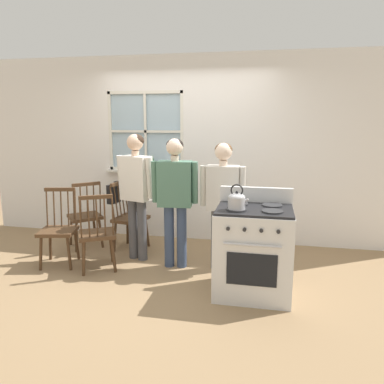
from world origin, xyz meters
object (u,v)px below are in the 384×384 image
at_px(handbag, 114,193).
at_px(stove, 253,250).
at_px(person_elderly_left, 136,185).
at_px(person_adult_right, 223,194).
at_px(person_teen_center, 175,191).
at_px(chair_center_cluster, 97,235).
at_px(kettle, 237,200).
at_px(chair_near_stove, 59,230).
at_px(chair_near_wall, 85,217).
at_px(chair_by_window, 129,219).
at_px(potted_plant, 152,167).

bearing_deg(handbag, stove, -28.05).
xyz_separation_m(person_elderly_left, person_adult_right, (1.11, -0.10, -0.06)).
bearing_deg(person_teen_center, chair_center_cluster, -167.18).
bearing_deg(person_adult_right, kettle, -74.61).
xyz_separation_m(person_teen_center, kettle, (0.79, -0.67, 0.07)).
xyz_separation_m(chair_near_stove, person_adult_right, (2.01, 0.27, 0.49)).
distance_m(chair_near_wall, person_teen_center, 1.58).
bearing_deg(handbag, person_elderly_left, -37.99).
bearing_deg(person_adult_right, person_elderly_left, 172.85).
bearing_deg(chair_near_wall, chair_center_cluster, 84.03).
bearing_deg(chair_near_wall, handbag, 148.66).
bearing_deg(chair_by_window, chair_near_stove, 145.74).
height_order(chair_near_wall, stove, stove).
xyz_separation_m(chair_near_stove, stove, (2.41, -0.32, 0.03)).
bearing_deg(person_teen_center, handbag, 148.32).
height_order(chair_by_window, handbag, same).
relative_size(person_elderly_left, stove, 1.49).
bearing_deg(chair_by_window, stove, -111.21).
xyz_separation_m(chair_near_wall, person_adult_right, (1.99, -0.39, 0.49)).
height_order(person_adult_right, handbag, person_adult_right).
xyz_separation_m(person_elderly_left, stove, (1.51, -0.69, -0.51)).
bearing_deg(chair_center_cluster, handbag, -110.21).
height_order(person_teen_center, kettle, person_teen_center).
bearing_deg(kettle, chair_near_stove, 168.70).
relative_size(chair_center_cluster, stove, 0.88).
bearing_deg(person_adult_right, person_teen_center, -176.87).
height_order(chair_near_stove, stove, stove).
relative_size(person_elderly_left, potted_plant, 6.44).
bearing_deg(kettle, potted_plant, 129.50).
height_order(potted_plant, handbag, potted_plant).
xyz_separation_m(person_teen_center, stove, (0.97, -0.54, -0.48)).
distance_m(chair_by_window, chair_near_stove, 0.96).
height_order(person_adult_right, stove, person_adult_right).
relative_size(person_elderly_left, person_teen_center, 1.03).
bearing_deg(kettle, person_teen_center, 139.88).
height_order(stove, kettle, kettle).
distance_m(chair_near_stove, handbag, 0.92).
bearing_deg(person_adult_right, chair_near_wall, 166.95).
relative_size(person_elderly_left, person_adult_right, 1.06).
bearing_deg(chair_near_stove, chair_center_cluster, -18.72).
distance_m(stove, potted_plant, 2.32).
distance_m(person_teen_center, handbag, 1.15).
relative_size(chair_near_stove, handbag, 3.11).
bearing_deg(chair_center_cluster, potted_plant, -130.41).
distance_m(chair_by_window, kettle, 2.03).
distance_m(person_teen_center, kettle, 1.04).
bearing_deg(stove, person_teen_center, 150.95).
distance_m(person_elderly_left, person_teen_center, 0.56).
bearing_deg(chair_near_stove, person_adult_right, -4.78).
height_order(chair_near_wall, potted_plant, potted_plant).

